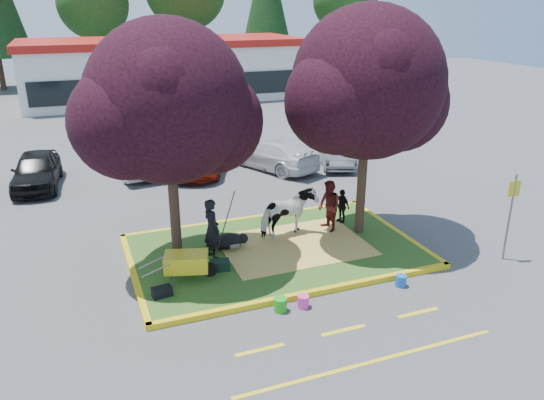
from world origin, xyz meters
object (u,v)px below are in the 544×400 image
object	(u,v)px
calf	(227,241)
bucket_blue	(401,281)
sign_post	(511,208)
car_black	(36,170)
cow	(288,214)
handler	(212,229)
wheelbarrow	(187,262)
bucket_pink	(303,302)
car_silver	(131,158)
bucket_green	(280,305)

from	to	relation	value
calf	bucket_blue	size ratio (longest dim) A/B	3.33
sign_post	car_black	distance (m)	17.20
sign_post	cow	bearing A→B (deg)	152.68
bucket_blue	car_black	xyz separation A→B (m)	(-8.98, 11.93, 0.55)
handler	wheelbarrow	size ratio (longest dim) A/B	0.88
calf	car_black	xyz separation A→B (m)	(-5.32, 8.42, 0.33)
cow	wheelbarrow	bearing A→B (deg)	102.38
bucket_pink	bucket_blue	xyz separation A→B (m)	(2.79, 0.02, -0.00)
calf	car_silver	bearing A→B (deg)	104.02
bucket_green	car_black	distance (m)	13.17
wheelbarrow	sign_post	xyz separation A→B (m)	(8.78, -1.76, 0.91)
sign_post	car_black	bearing A→B (deg)	142.48
cow	car_silver	distance (m)	9.49
wheelbarrow	car_black	size ratio (longest dim) A/B	0.48
cow	wheelbarrow	world-z (taller)	cow
bucket_pink	calf	bearing A→B (deg)	103.85
calf	bucket_green	world-z (taller)	calf
calf	bucket_pink	size ratio (longest dim) A/B	3.28
calf	bucket_pink	world-z (taller)	calf
cow	sign_post	size ratio (longest dim) A/B	0.70
calf	sign_post	xyz separation A→B (m)	(7.29, -3.24, 1.21)
handler	car_black	size ratio (longest dim) A/B	0.43
calf	wheelbarrow	size ratio (longest dim) A/B	0.51
bucket_pink	bucket_blue	world-z (taller)	bucket_pink
bucket_blue	sign_post	bearing A→B (deg)	4.19
calf	bucket_blue	xyz separation A→B (m)	(3.66, -3.51, -0.22)
wheelbarrow	bucket_pink	size ratio (longest dim) A/B	6.45
bucket_green	bucket_pink	size ratio (longest dim) A/B	1.11
sign_post	bucket_pink	size ratio (longest dim) A/B	8.27
bucket_blue	car_black	size ratio (longest dim) A/B	0.07
handler	car_silver	world-z (taller)	handler
handler	bucket_green	size ratio (longest dim) A/B	5.10
calf	bucket_green	distance (m)	3.50
car_silver	bucket_pink	bearing A→B (deg)	93.66
handler	car_black	distance (m)	10.06
bucket_pink	bucket_green	bearing A→B (deg)	175.76
bucket_green	bucket_pink	world-z (taller)	bucket_green
car_black	calf	bearing A→B (deg)	-52.49
bucket_blue	car_silver	xyz separation A→B (m)	(-5.24, 12.43, 0.54)
calf	sign_post	size ratio (longest dim) A/B	0.40
calf	bucket_green	size ratio (longest dim) A/B	2.95
calf	wheelbarrow	bearing A→B (deg)	-131.22
car_silver	calf	bearing A→B (deg)	92.58
wheelbarrow	sign_post	world-z (taller)	sign_post
sign_post	car_silver	xyz separation A→B (m)	(-8.87, 12.16, -0.88)
calf	car_silver	xyz separation A→B (m)	(-1.58, 8.92, 0.32)
bucket_pink	wheelbarrow	bearing A→B (deg)	139.05
calf	car_black	bearing A→B (deg)	126.26
cow	wheelbarrow	xyz separation A→B (m)	(-3.50, -1.61, -0.23)
handler	calf	bearing A→B (deg)	-64.96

